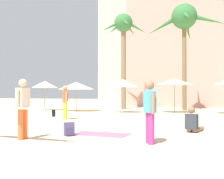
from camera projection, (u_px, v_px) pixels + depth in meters
ground at (74, 155)px, 6.03m from camera, size 120.00×120.00×0.00m
hotel_pink at (213, 49)px, 31.57m from camera, size 17.33×11.24×12.54m
hotel_tower_gray at (148, 10)px, 42.75m from camera, size 12.25×10.58×27.82m
palm_tree_far_left at (185, 21)px, 21.93m from camera, size 6.22×6.11×8.31m
palm_tree_left at (124, 33)px, 24.14m from camera, size 3.82×4.15×8.16m
cafe_umbrella_0 at (175, 82)px, 19.28m from camera, size 2.54×2.54×2.35m
cafe_umbrella_1 at (123, 83)px, 19.29m from camera, size 2.01×2.01×2.30m
cafe_umbrella_2 at (76, 86)px, 20.90m from camera, size 2.71×2.71×2.17m
cafe_umbrella_3 at (45, 84)px, 22.00m from camera, size 2.04×2.04×2.29m
beach_towel at (100, 134)px, 9.06m from camera, size 1.91×1.15×0.01m
backpack at (69, 129)px, 8.74m from camera, size 0.35×0.35×0.42m
person_near_left at (20, 107)px, 7.97m from camera, size 3.06×0.94×1.73m
person_far_left at (193, 123)px, 9.57m from camera, size 0.66×0.96×0.89m
person_mid_right at (150, 109)px, 7.37m from camera, size 0.38×0.58×1.65m
person_far_right at (65, 101)px, 14.35m from camera, size 0.45×0.53×1.72m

